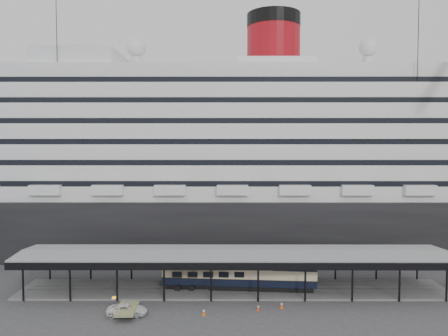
% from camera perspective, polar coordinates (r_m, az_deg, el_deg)
% --- Properties ---
extents(ground, '(200.00, 200.00, 0.00)m').
position_cam_1_polar(ground, '(55.20, 1.41, -17.33)').
color(ground, '#38383B').
rests_on(ground, ground).
extents(cruise_ship, '(130.00, 30.00, 43.90)m').
position_cam_1_polar(cruise_ship, '(83.76, 0.98, 2.43)').
color(cruise_ship, black).
rests_on(cruise_ship, ground).
extents(platform_canopy, '(56.00, 9.18, 5.30)m').
position_cam_1_polar(platform_canopy, '(59.20, 1.31, -13.51)').
color(platform_canopy, slate).
rests_on(platform_canopy, ground).
extents(port_truck, '(4.57, 2.27, 1.24)m').
position_cam_1_polar(port_truck, '(52.81, -12.55, -17.65)').
color(port_truck, white).
rests_on(port_truck, ground).
extents(pullman_carriage, '(20.24, 4.25, 19.73)m').
position_cam_1_polar(pullman_carriage, '(59.20, 1.97, -13.45)').
color(pullman_carriage, black).
rests_on(pullman_carriage, ground).
extents(traffic_cone_left, '(0.48, 0.48, 0.81)m').
position_cam_1_polar(traffic_cone_left, '(51.88, -2.67, -18.23)').
color(traffic_cone_left, '#E95F0C').
rests_on(traffic_cone_left, ground).
extents(traffic_cone_mid, '(0.46, 0.46, 0.81)m').
position_cam_1_polar(traffic_cone_mid, '(54.22, 7.54, -17.29)').
color(traffic_cone_mid, '#E2560C').
rests_on(traffic_cone_mid, ground).
extents(traffic_cone_right, '(0.39, 0.39, 0.73)m').
position_cam_1_polar(traffic_cone_right, '(53.32, 4.50, -17.68)').
color(traffic_cone_right, '#E3460C').
rests_on(traffic_cone_right, ground).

